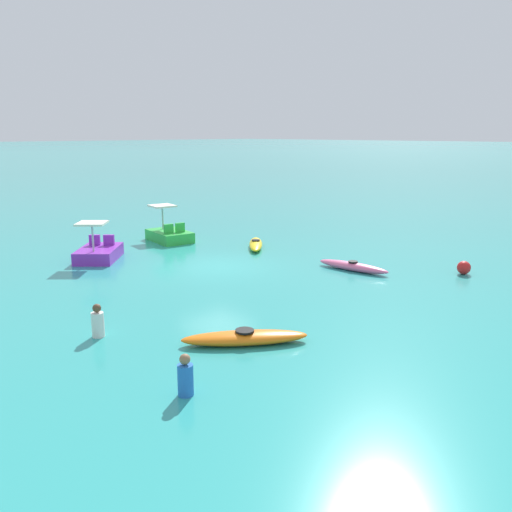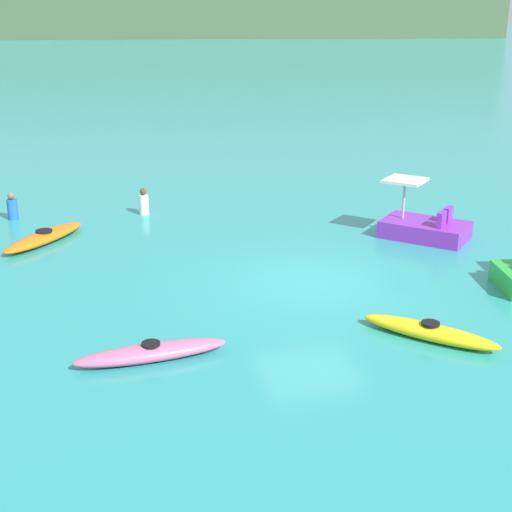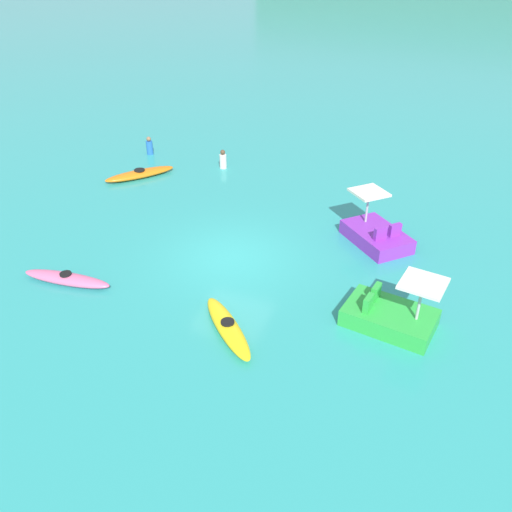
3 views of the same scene
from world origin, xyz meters
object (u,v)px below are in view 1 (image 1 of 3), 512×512
Objects in this scene: kayak_orange at (245,338)px; kayak_yellow at (256,244)px; person_near_shore at (185,377)px; buoy_red at (464,268)px; pedal_boat_purple at (99,252)px; kayak_pink at (353,266)px; person_by_kayaks at (98,322)px; pedal_boat_green at (169,234)px.

kayak_yellow is (7.81, -8.43, -0.00)m from kayak_orange.
kayak_orange is at bearing -68.60° from person_near_shore.
kayak_orange is 10.47m from buoy_red.
kayak_pink is at bearing -145.79° from pedal_boat_purple.
pedal_boat_green is at bearing -45.25° from person_by_kayaks.
kayak_yellow is 0.89× the size of pedal_boat_purple.
person_by_kayaks is (-4.76, 10.71, 0.22)m from kayak_yellow.
pedal_boat_green is (4.06, 1.82, 0.17)m from kayak_yellow.
pedal_boat_green reaches higher than person_near_shore.
person_by_kayaks reaches higher than kayak_pink.
pedal_boat_purple reaches higher than kayak_pink.
buoy_red is (-11.81, -8.22, -0.09)m from pedal_boat_purple.
kayak_yellow is 6.91m from pedal_boat_purple.
person_by_kayaks is (-8.82, 8.90, 0.05)m from pedal_boat_green.
kayak_orange is 13.59m from pedal_boat_green.
kayak_orange is at bearing 105.62° from kayak_pink.
kayak_orange is at bearing 84.41° from buoy_red.
person_near_shore is at bearing 174.08° from person_by_kayaks.
pedal_boat_purple reaches higher than buoy_red.
person_by_kayaks reaches higher than kayak_orange.
buoy_red reaches higher than kayak_yellow.
buoy_red is (-12.89, -3.80, -0.09)m from pedal_boat_green.
person_near_shore reaches higher than kayak_yellow.
person_near_shore is 4.14m from person_by_kayaks.
kayak_yellow is 9.05m from buoy_red.
kayak_yellow is at bearing -66.05° from person_by_kayaks.
pedal_boat_green reaches higher than kayak_yellow.
buoy_red reaches higher than kayak_orange.
kayak_pink is at bearing 36.49° from buoy_red.
kayak_pink is 1.12× the size of pedal_boat_green.
buoy_red is (-3.26, -2.41, 0.09)m from kayak_pink.
person_near_shore is at bearing 128.53° from kayak_yellow.
buoy_red reaches higher than kayak_pink.
person_near_shore is (-8.87, 11.14, 0.22)m from kayak_yellow.
pedal_boat_green is at bearing 8.23° from kayak_pink.
pedal_boat_green is at bearing 16.44° from buoy_red.
person_by_kayaks is (0.81, 10.29, 0.22)m from kayak_pink.
person_near_shore is (-0.04, 13.13, 0.14)m from buoy_red.
pedal_boat_green is 3.01× the size of person_near_shore.
pedal_boat_green reaches higher than kayak_pink.
pedal_boat_purple is at bearing 34.21° from kayak_pink.
kayak_pink is 3.38× the size of person_near_shore.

